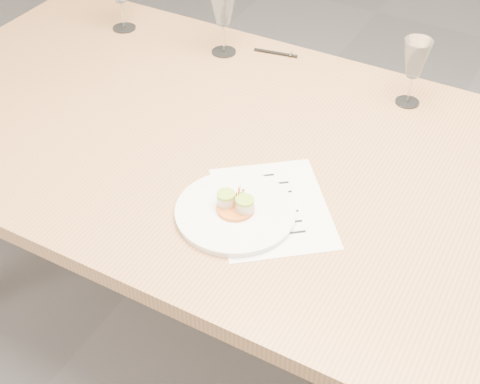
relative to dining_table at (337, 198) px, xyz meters
The scene contains 7 objects.
ground 0.68m from the dining_table, ahead, with size 7.00×7.00×0.00m, color slate.
dining_table is the anchor object (origin of this frame).
dinner_plate 0.28m from the dining_table, 122.20° to the right, with size 0.26×0.26×0.07m.
recipe_sheet 0.20m from the dining_table, 117.29° to the right, with size 0.37×0.38×0.00m.
ballpoint_pen 0.57m from the dining_table, 131.58° to the left, with size 0.13×0.04×0.01m.
wine_glass_1 0.66m from the dining_table, 145.01° to the left, with size 0.08×0.08×0.20m.
wine_glass_2 0.42m from the dining_table, 84.12° to the left, with size 0.07×0.07×0.18m.
Camera 1 is at (0.37, -1.14, 1.72)m, focal length 50.00 mm.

